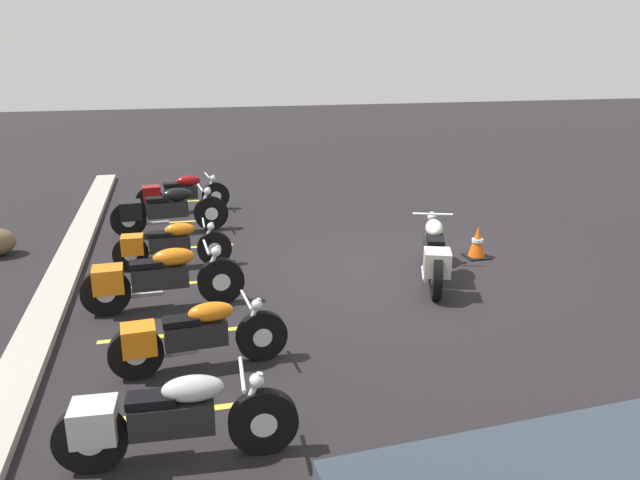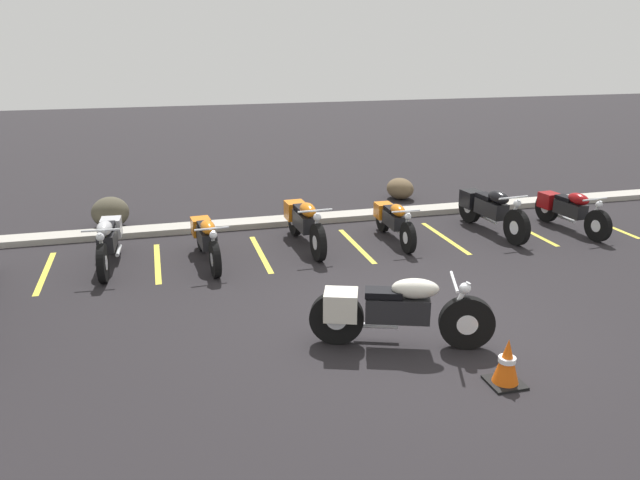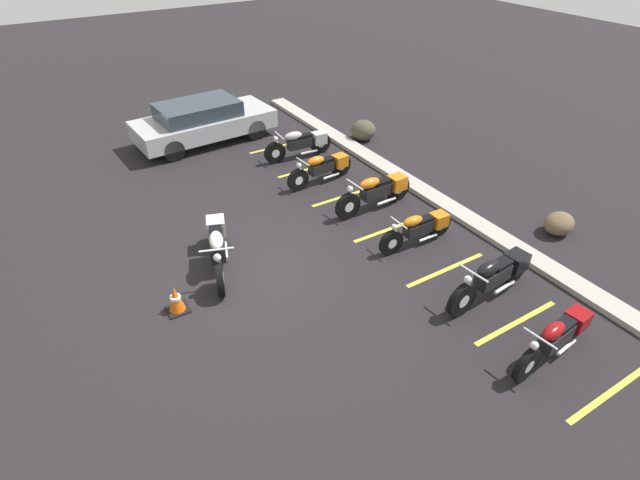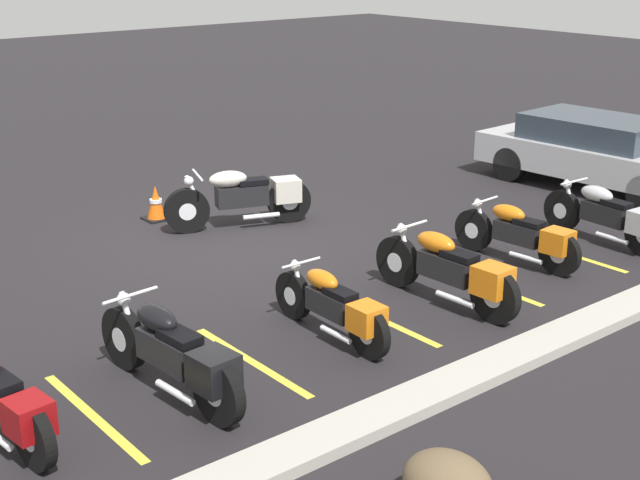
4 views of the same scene
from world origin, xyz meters
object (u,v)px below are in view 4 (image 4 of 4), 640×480
(parked_bike_0, at_px, (609,216))
(parked_bike_4, at_px, (174,354))
(parked_bike_3, at_px, (335,306))
(parked_bike_1, at_px, (522,235))
(motorcycle_cream_featured, at_px, (246,196))
(traffic_cone, at_px, (156,204))
(parked_bike_2, at_px, (452,270))
(car_silver, at_px, (598,151))

(parked_bike_0, xyz_separation_m, parked_bike_4, (7.41, 0.02, 0.03))
(parked_bike_3, height_order, parked_bike_4, parked_bike_4)
(parked_bike_1, xyz_separation_m, parked_bike_3, (3.63, 0.26, -0.02))
(motorcycle_cream_featured, bearing_deg, traffic_cone, -33.22)
(parked_bike_3, distance_m, parked_bike_4, 2.10)
(parked_bike_1, bearing_deg, parked_bike_4, 88.61)
(traffic_cone, bearing_deg, parked_bike_0, 130.65)
(parked_bike_2, relative_size, parked_bike_4, 0.98)
(parked_bike_1, relative_size, traffic_cone, 3.62)
(parked_bike_0, xyz_separation_m, car_silver, (-2.65, -2.03, 0.23))
(parked_bike_3, distance_m, car_silver, 8.21)
(parked_bike_2, xyz_separation_m, parked_bike_3, (1.76, -0.15, -0.06))
(motorcycle_cream_featured, xyz_separation_m, parked_bike_1, (-2.01, 3.85, -0.07))
(traffic_cone, bearing_deg, car_silver, 155.31)
(parked_bike_0, bearing_deg, motorcycle_cream_featured, 44.92)
(parked_bike_3, bearing_deg, car_silver, -75.03)
(car_silver, xyz_separation_m, traffic_cone, (7.26, -3.34, -0.41))
(parked_bike_2, bearing_deg, parked_bike_0, -90.35)
(parked_bike_0, relative_size, traffic_cone, 3.79)
(parked_bike_4, bearing_deg, motorcycle_cream_featured, -46.76)
(motorcycle_cream_featured, relative_size, parked_bike_4, 0.98)
(parked_bike_1, distance_m, car_silver, 4.67)
(parked_bike_4, bearing_deg, parked_bike_3, -93.76)
(parked_bike_4, bearing_deg, traffic_cone, -32.28)
(parked_bike_2, height_order, parked_bike_4, parked_bike_4)
(parked_bike_1, height_order, car_silver, car_silver)
(parked_bike_4, height_order, car_silver, car_silver)
(parked_bike_1, distance_m, parked_bike_2, 1.92)
(parked_bike_1, height_order, traffic_cone, parked_bike_1)
(parked_bike_0, distance_m, parked_bike_2, 3.55)
(parked_bike_0, relative_size, parked_bike_2, 0.95)
(parked_bike_2, height_order, traffic_cone, parked_bike_2)
(parked_bike_0, bearing_deg, parked_bike_2, 95.34)
(motorcycle_cream_featured, height_order, parked_bike_4, motorcycle_cream_featured)
(parked_bike_2, xyz_separation_m, car_silver, (-6.20, -2.16, 0.20))
(parked_bike_2, distance_m, car_silver, 6.57)
(parked_bike_0, height_order, parked_bike_2, parked_bike_2)
(parked_bike_1, bearing_deg, traffic_cone, 25.60)
(parked_bike_3, xyz_separation_m, parked_bike_4, (2.10, 0.04, 0.07))
(parked_bike_0, bearing_deg, parked_bike_3, 93.02)
(parked_bike_3, bearing_deg, motorcycle_cream_featured, -20.80)
(parked_bike_2, bearing_deg, car_silver, -73.23)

